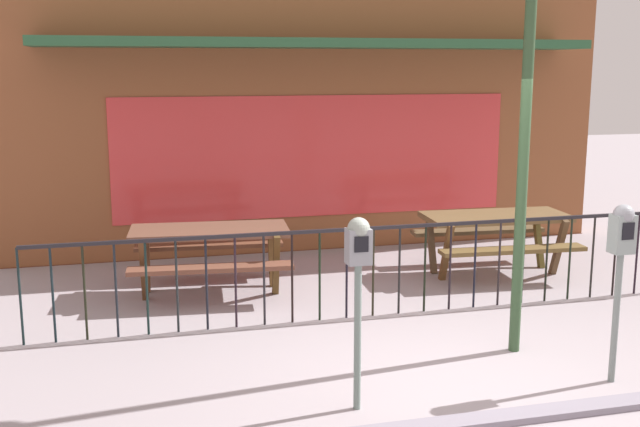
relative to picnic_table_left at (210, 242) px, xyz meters
The scene contains 9 objects.
ground 3.58m from the picnic_table_left, 61.01° to the right, with size 40.00×40.00×0.00m, color #9F939A.
pub_storefront 3.27m from the picnic_table_left, 49.29° to the left, with size 8.66×1.44×5.14m.
patio_fence_front 2.13m from the picnic_table_left, 36.50° to the right, with size 7.29×0.04×0.97m.
picnic_table_left is the anchor object (origin of this frame).
picnic_table_right 3.58m from the picnic_table_left, ahead, with size 1.88×1.47×0.79m.
parking_meter_near 4.56m from the picnic_table_left, 48.98° to the right, with size 0.18×0.17×1.52m.
parking_meter_far 3.50m from the picnic_table_left, 77.67° to the right, with size 0.18×0.17×1.51m.
street_lamp 4.15m from the picnic_table_left, 45.38° to the right, with size 0.28×0.28×4.15m.
curb_edge 4.27m from the picnic_table_left, 66.10° to the right, with size 12.12×0.20×0.11m, color gray.
Camera 1 is at (-2.64, -5.61, 2.62)m, focal length 43.26 mm.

